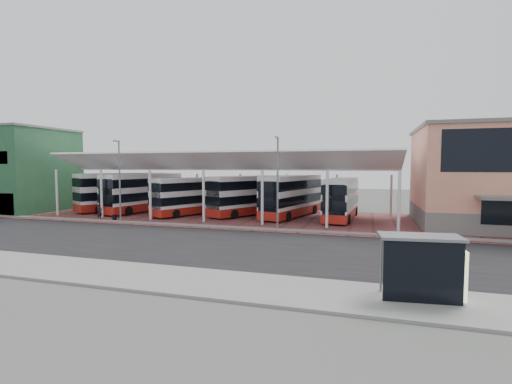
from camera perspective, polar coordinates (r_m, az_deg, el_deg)
ground at (r=27.05m, az=-4.00°, el=-7.89°), size 140.00×140.00×0.00m
road at (r=26.14m, az=-4.79°, el=-8.29°), size 120.00×14.00×0.02m
forecourt at (r=38.86m, az=5.63°, el=-4.21°), size 72.00×16.00×0.06m
sidewalk at (r=19.15m, az=-13.85°, el=-12.81°), size 120.00×4.00×0.14m
north_kerb at (r=32.81m, az=-0.14°, el=-5.65°), size 120.00×0.80×0.14m
yellow_line_near at (r=20.84m, az=-10.99°, el=-11.51°), size 120.00×0.12×0.01m
yellow_line_far at (r=21.09m, az=-10.60°, el=-11.31°), size 120.00×0.12×0.01m
canopy at (r=41.64m, az=-4.96°, el=4.30°), size 37.00×11.63×7.07m
shop_green at (r=53.19m, az=-31.08°, el=2.94°), size 6.40×10.20×10.22m
lamp_west at (r=38.88m, az=-20.27°, el=1.97°), size 0.16×0.90×8.07m
lamp_east at (r=31.91m, az=3.34°, el=1.82°), size 0.16×0.90×8.07m
bus_0 at (r=49.25m, az=-19.72°, el=0.04°), size 7.63×11.16×4.65m
bus_1 at (r=46.96m, az=-16.94°, el=-0.12°), size 4.82×11.40×4.58m
bus_2 at (r=42.96m, az=-9.74°, el=-0.62°), size 6.25×10.29×4.21m
bus_3 at (r=41.94m, az=-1.04°, el=-0.54°), size 7.17×10.62×4.41m
bus_4 at (r=40.65m, az=5.55°, el=-0.64°), size 5.09×11.20×4.50m
bus_5 at (r=39.64m, az=13.01°, el=-1.03°), size 3.13×10.44×4.24m
pedestrian at (r=41.48m, az=-22.91°, el=-2.83°), size 0.47×0.64×1.61m
suitcase at (r=40.48m, az=-20.95°, el=-3.66°), size 0.35×0.25×0.60m
bus_shelter at (r=16.62m, az=25.01°, el=-9.61°), size 3.40×1.84×2.61m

